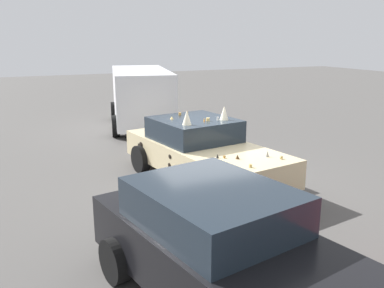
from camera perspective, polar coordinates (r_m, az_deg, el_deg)
The scene contains 4 objects.
ground_plane at distance 9.51m, azimuth 1.65°, elevation -5.07°, with size 60.00×60.00×0.00m, color #514F4C.
art_car_decorated at distance 9.37m, azimuth 1.37°, elevation -0.92°, with size 4.61×2.59×1.70m.
parked_van_row_back_center at distance 15.18m, azimuth -7.09°, elevation 6.78°, with size 5.24×2.96×2.08m.
parked_sedan_near_right at distance 5.09m, azimuth 4.24°, elevation -14.28°, with size 4.22×2.51×1.47m.
Camera 1 is at (-8.05, 3.93, 3.19)m, focal length 38.40 mm.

